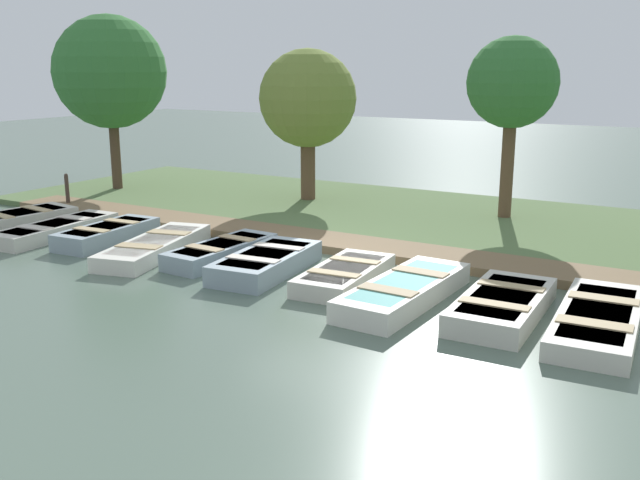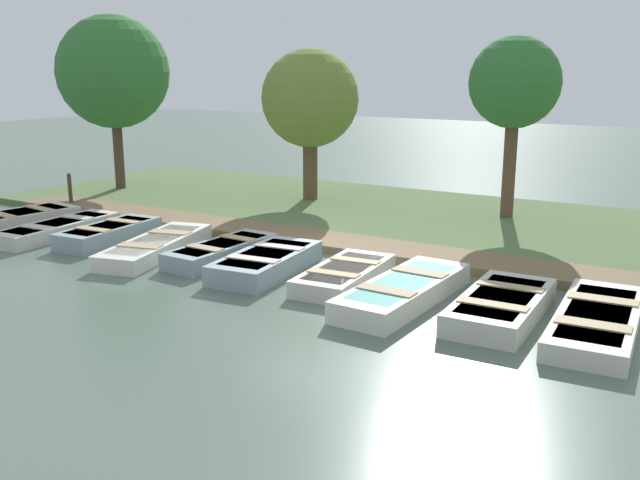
{
  "view_description": "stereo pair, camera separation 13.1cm",
  "coord_description": "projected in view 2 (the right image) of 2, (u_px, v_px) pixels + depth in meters",
  "views": [
    {
      "loc": [
        12.43,
        7.55,
        4.11
      ],
      "look_at": [
        0.32,
        0.49,
        0.65
      ],
      "focal_mm": 40.0,
      "sensor_mm": 36.0,
      "label": 1
    },
    {
      "loc": [
        12.37,
        7.66,
        4.11
      ],
      "look_at": [
        0.32,
        0.49,
        0.65
      ],
      "focal_mm": 40.0,
      "sensor_mm": 36.0,
      "label": 2
    }
  ],
  "objects": [
    {
      "name": "rowboat_3",
      "position": [
        156.0,
        246.0,
        15.86
      ],
      "size": [
        3.66,
        1.87,
        0.36
      ],
      "rotation": [
        0.0,
        0.0,
        0.24
      ],
      "color": "silver",
      "rests_on": "ground_plane"
    },
    {
      "name": "rowboat_8",
      "position": [
        501.0,
        306.0,
        11.87
      ],
      "size": [
        2.9,
        1.31,
        0.4
      ],
      "rotation": [
        0.0,
        0.0,
        0.03
      ],
      "color": "beige",
      "rests_on": "ground_plane"
    },
    {
      "name": "rowboat_0",
      "position": [
        21.0,
        219.0,
        18.5
      ],
      "size": [
        2.89,
        1.61,
        0.43
      ],
      "rotation": [
        0.0,
        0.0,
        -0.14
      ],
      "color": "beige",
      "rests_on": "ground_plane"
    },
    {
      "name": "park_tree_far_left",
      "position": [
        113.0,
        72.0,
        22.57
      ],
      "size": [
        3.55,
        3.55,
        5.66
      ],
      "color": "#4C3828",
      "rests_on": "ground_plane"
    },
    {
      "name": "dock_walkway",
      "position": [
        343.0,
        244.0,
        16.38
      ],
      "size": [
        1.36,
        20.83,
        0.19
      ],
      "color": "brown",
      "rests_on": "ground_plane"
    },
    {
      "name": "park_tree_left",
      "position": [
        310.0,
        100.0,
        20.85
      ],
      "size": [
        2.86,
        2.86,
        4.58
      ],
      "color": "brown",
      "rests_on": "ground_plane"
    },
    {
      "name": "park_tree_center",
      "position": [
        515.0,
        85.0,
        18.16
      ],
      "size": [
        2.34,
        2.34,
        4.84
      ],
      "color": "brown",
      "rests_on": "ground_plane"
    },
    {
      "name": "ground_plane",
      "position": [
        308.0,
        264.0,
        15.1
      ],
      "size": [
        80.0,
        80.0,
        0.0
      ],
      "primitive_type": "plane",
      "color": "#566B5B"
    },
    {
      "name": "rowboat_7",
      "position": [
        404.0,
        291.0,
        12.63
      ],
      "size": [
        3.48,
        1.27,
        0.41
      ],
      "rotation": [
        0.0,
        0.0,
        -0.04
      ],
      "color": "silver",
      "rests_on": "ground_plane"
    },
    {
      "name": "mooring_post_near",
      "position": [
        70.0,
        191.0,
        20.8
      ],
      "size": [
        0.11,
        0.11,
        1.04
      ],
      "color": "#47382D",
      "rests_on": "ground_plane"
    },
    {
      "name": "rowboat_9",
      "position": [
        597.0,
        321.0,
        11.27
      ],
      "size": [
        3.55,
        1.39,
        0.34
      ],
      "rotation": [
        0.0,
        0.0,
        0.06
      ],
      "color": "beige",
      "rests_on": "ground_plane"
    },
    {
      "name": "shore_bank",
      "position": [
        405.0,
        218.0,
        19.26
      ],
      "size": [
        8.0,
        24.0,
        0.16
      ],
      "color": "#567042",
      "rests_on": "ground_plane"
    },
    {
      "name": "rowboat_2",
      "position": [
        109.0,
        233.0,
        16.93
      ],
      "size": [
        2.71,
        1.19,
        0.43
      ],
      "rotation": [
        0.0,
        0.0,
        0.06
      ],
      "color": "#8C9EA8",
      "rests_on": "ground_plane"
    },
    {
      "name": "rowboat_4",
      "position": [
        222.0,
        251.0,
        15.37
      ],
      "size": [
        2.84,
        1.1,
        0.4
      ],
      "rotation": [
        0.0,
        0.0,
        -0.05
      ],
      "color": "#8C9EA8",
      "rests_on": "ground_plane"
    },
    {
      "name": "rowboat_1",
      "position": [
        58.0,
        229.0,
        17.52
      ],
      "size": [
        3.36,
        1.2,
        0.37
      ],
      "rotation": [
        0.0,
        0.0,
        0.05
      ],
      "color": "beige",
      "rests_on": "ground_plane"
    },
    {
      "name": "rowboat_5",
      "position": [
        266.0,
        262.0,
        14.44
      ],
      "size": [
        2.92,
        1.47,
        0.43
      ],
      "rotation": [
        0.0,
        0.0,
        0.1
      ],
      "color": "#8C9EA8",
      "rests_on": "ground_plane"
    },
    {
      "name": "rowboat_6",
      "position": [
        344.0,
        275.0,
        13.71
      ],
      "size": [
        2.73,
        1.29,
        0.35
      ],
      "rotation": [
        0.0,
        0.0,
        0.08
      ],
      "color": "beige",
      "rests_on": "ground_plane"
    }
  ]
}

